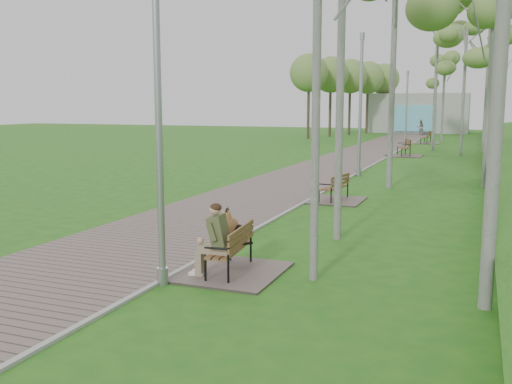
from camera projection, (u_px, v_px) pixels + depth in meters
ground at (239, 239)px, 12.16m from camera, size 120.00×120.00×0.00m
walkway at (359, 155)px, 32.56m from camera, size 3.50×67.00×0.04m
kerb at (390, 156)px, 31.93m from camera, size 0.10×67.00×0.05m
building_north at (418, 113)px, 59.29m from camera, size 10.00×5.20×4.00m
bench_main at (226, 250)px, 9.65m from camera, size 1.66×1.84×1.45m
bench_second at (334, 195)px, 16.99m from camera, size 1.62×1.80×0.99m
bench_third at (404, 152)px, 31.92m from camera, size 1.92×2.13×1.18m
bench_far at (426, 141)px, 42.32m from camera, size 1.89×2.09×1.16m
lamp_post_near at (159, 144)px, 8.77m from camera, size 0.19×0.19×4.80m
lamp_post_second at (360, 110)px, 22.62m from camera, size 0.22×0.22×5.63m
lamp_post_third at (406, 113)px, 35.87m from camera, size 0.19×0.19×4.95m
pedestrian_near at (391, 131)px, 45.22m from camera, size 0.67×0.56×1.56m
pedestrian_far at (420, 127)px, 54.47m from camera, size 0.85×0.75×1.44m
birch_mid_c at (466, 52)px, 31.34m from camera, size 2.58×2.58×7.25m
birch_far_a at (491, 20)px, 34.02m from camera, size 2.55×2.55×9.97m
birch_far_b at (438, 22)px, 34.56m from camera, size 2.85×2.85×9.96m
birch_distant_a at (445, 71)px, 43.90m from camera, size 2.25×2.25×6.88m
birch_distant_b at (493, 47)px, 53.76m from camera, size 2.71×2.71×10.48m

